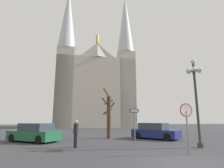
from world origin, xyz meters
name	(u,v)px	position (x,y,z in m)	size (l,w,h in m)	color
ground_plane	(186,164)	(0.00, 0.00, 0.00)	(120.00, 120.00, 0.00)	#38383D
cathedral	(95,84)	(-3.00, 35.36, 9.95)	(18.15, 12.75, 33.26)	#BCB5A5
stop_sign	(187,119)	(1.18, 1.84, 1.81)	(0.72, 0.11, 2.62)	slate
one_way_arrow_sign	(134,123)	(-0.90, 4.97, 1.54)	(0.61, 0.12, 2.48)	slate
street_lamp	(195,87)	(3.08, 3.88, 3.94)	(1.13, 1.02, 5.90)	#2D3833
bare_tree	(109,115)	(-2.15, 10.32, 2.22)	(1.39, 1.39, 4.84)	#473323
parked_car_near_navy	(155,131)	(2.05, 9.25, 0.68)	(4.23, 4.19, 1.44)	navy
parked_car_far_green	(34,133)	(-8.34, 8.25, 0.69)	(4.51, 3.69, 1.47)	#1E5B38
pedestrian_walking	(76,131)	(-4.81, 4.84, 1.05)	(0.32, 0.32, 1.73)	black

